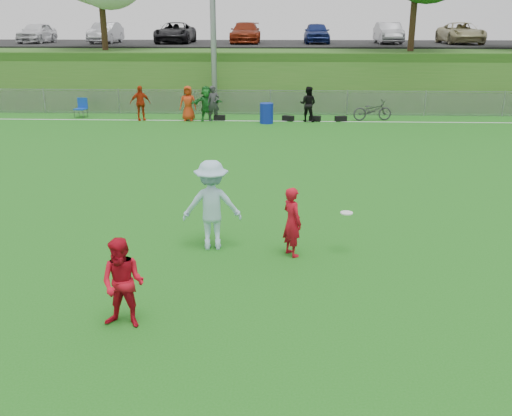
# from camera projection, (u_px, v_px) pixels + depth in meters

# --- Properties ---
(ground) EXTENTS (120.00, 120.00, 0.00)m
(ground) POSITION_uv_depth(u_px,v_px,m) (250.00, 282.00, 11.01)
(ground) COLOR #1C6515
(ground) RESTS_ON ground
(sideline_far) EXTENTS (60.00, 0.10, 0.01)m
(sideline_far) POSITION_uv_depth(u_px,v_px,m) (269.00, 121.00, 28.06)
(sideline_far) COLOR white
(sideline_far) RESTS_ON ground
(fence) EXTENTS (58.00, 0.06, 1.30)m
(fence) POSITION_uv_depth(u_px,v_px,m) (270.00, 102.00, 29.75)
(fence) COLOR gray
(fence) RESTS_ON ground
(berm) EXTENTS (120.00, 18.00, 3.00)m
(berm) POSITION_uv_depth(u_px,v_px,m) (273.00, 68.00, 39.90)
(berm) COLOR #275A19
(berm) RESTS_ON ground
(parking_lot) EXTENTS (120.00, 12.00, 0.10)m
(parking_lot) POSITION_uv_depth(u_px,v_px,m) (274.00, 44.00, 41.30)
(parking_lot) COLOR black
(parking_lot) RESTS_ON berm
(car_row) EXTENTS (32.04, 5.18, 1.44)m
(car_row) POSITION_uv_depth(u_px,v_px,m) (257.00, 33.00, 40.16)
(car_row) COLOR white
(car_row) RESTS_ON parking_lot
(spectator_row) EXTENTS (9.28, 1.06, 1.69)m
(spectator_row) POSITION_uv_depth(u_px,v_px,m) (214.00, 104.00, 27.90)
(spectator_row) COLOR #B32A0C
(spectator_row) RESTS_ON ground
(gear_bags) EXTENTS (6.56, 0.53, 0.26)m
(gear_bags) POSITION_uv_depth(u_px,v_px,m) (291.00, 118.00, 28.07)
(gear_bags) COLOR black
(gear_bags) RESTS_ON ground
(player_red_left) EXTENTS (0.60, 0.66, 1.51)m
(player_red_left) POSITION_uv_depth(u_px,v_px,m) (292.00, 222.00, 12.02)
(player_red_left) COLOR #B20C1C
(player_red_left) RESTS_ON ground
(player_red_center) EXTENTS (0.83, 0.69, 1.53)m
(player_red_center) POSITION_uv_depth(u_px,v_px,m) (123.00, 283.00, 9.20)
(player_red_center) COLOR red
(player_red_center) RESTS_ON ground
(player_blue) EXTENTS (1.35, 0.86, 1.98)m
(player_blue) POSITION_uv_depth(u_px,v_px,m) (212.00, 205.00, 12.32)
(player_blue) COLOR #A5CEE6
(player_blue) RESTS_ON ground
(frisbee) EXTENTS (0.27, 0.27, 0.02)m
(frisbee) POSITION_uv_depth(u_px,v_px,m) (347.00, 213.00, 12.07)
(frisbee) COLOR silver
(frisbee) RESTS_ON ground
(recycling_bin) EXTENTS (0.76, 0.76, 0.96)m
(recycling_bin) POSITION_uv_depth(u_px,v_px,m) (267.00, 113.00, 27.36)
(recycling_bin) COLOR #0E2397
(recycling_bin) RESTS_ON ground
(camp_chair) EXTENTS (0.62, 0.63, 0.97)m
(camp_chair) POSITION_uv_depth(u_px,v_px,m) (81.00, 112.00, 29.02)
(camp_chair) COLOR #0F3AA7
(camp_chair) RESTS_ON ground
(bicycle) EXTENTS (1.99, 0.94, 1.00)m
(bicycle) POSITION_uv_depth(u_px,v_px,m) (372.00, 110.00, 28.11)
(bicycle) COLOR #2A2A2C
(bicycle) RESTS_ON ground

